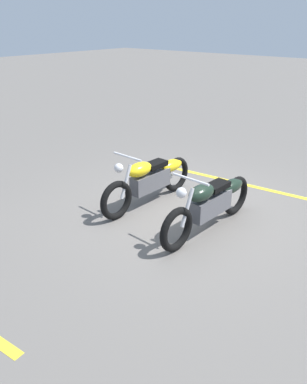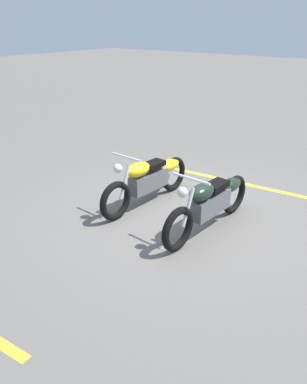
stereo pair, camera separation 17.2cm
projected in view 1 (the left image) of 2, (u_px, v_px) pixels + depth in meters
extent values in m
plane|color=#66605B|center=(185.00, 210.00, 6.69)|extent=(60.00, 60.00, 0.00)
torus|color=black|center=(116.00, 200.00, 6.29)|extent=(0.67, 0.14, 0.67)
torus|color=black|center=(176.00, 174.00, 7.34)|extent=(0.67, 0.14, 0.67)
cube|color=#59595E|center=(150.00, 181.00, 6.81)|extent=(0.85, 0.25, 0.32)
ellipsoid|color=yellow|center=(140.00, 169.00, 6.51)|extent=(0.53, 0.30, 0.24)
ellipsoid|color=yellow|center=(171.00, 165.00, 7.14)|extent=(0.57, 0.26, 0.22)
cube|color=black|center=(155.00, 164.00, 6.79)|extent=(0.45, 0.26, 0.09)
cylinder|color=silver|center=(126.00, 182.00, 6.33)|extent=(0.27, 0.07, 0.56)
cylinder|color=silver|center=(127.00, 157.00, 6.19)|extent=(0.06, 0.62, 0.04)
sphere|color=silver|center=(119.00, 168.00, 6.12)|extent=(0.15, 0.15, 0.15)
cylinder|color=silver|center=(159.00, 181.00, 7.24)|extent=(0.70, 0.12, 0.09)
torus|color=black|center=(177.00, 230.00, 5.41)|extent=(0.67, 0.14, 0.67)
torus|color=black|center=(235.00, 196.00, 6.46)|extent=(0.67, 0.14, 0.67)
cube|color=#59595E|center=(211.00, 205.00, 5.94)|extent=(0.85, 0.26, 0.32)
ellipsoid|color=black|center=(201.00, 193.00, 5.63)|extent=(0.53, 0.31, 0.24)
ellipsoid|color=black|center=(231.00, 186.00, 6.26)|extent=(0.57, 0.27, 0.22)
cube|color=black|center=(217.00, 186.00, 5.91)|extent=(0.45, 0.26, 0.09)
cylinder|color=silver|center=(187.00, 208.00, 5.46)|extent=(0.27, 0.07, 0.56)
cylinder|color=silver|center=(191.00, 179.00, 5.32)|extent=(0.07, 0.62, 0.04)
sphere|color=silver|center=(181.00, 193.00, 5.24)|extent=(0.15, 0.15, 0.15)
cylinder|color=silver|center=(217.00, 203.00, 6.36)|extent=(0.70, 0.13, 0.09)
cube|color=yellow|center=(237.00, 183.00, 7.83)|extent=(0.43, 3.20, 0.01)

